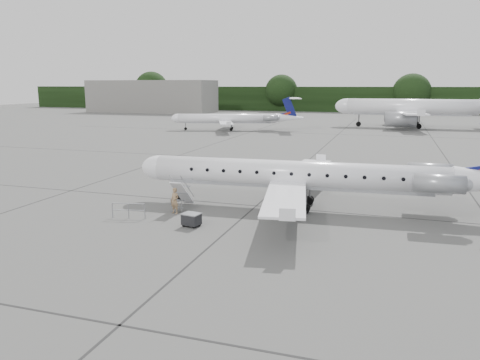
% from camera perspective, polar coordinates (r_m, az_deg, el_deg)
% --- Properties ---
extents(ground, '(320.00, 320.00, 0.00)m').
position_cam_1_polar(ground, '(26.89, 9.49, -7.34)').
color(ground, '#5B5B59').
rests_on(ground, ground).
extents(treeline, '(260.00, 4.00, 8.00)m').
position_cam_1_polar(treeline, '(155.32, 16.93, 9.34)').
color(treeline, black).
rests_on(treeline, ground).
extents(terminal_building, '(40.00, 14.00, 10.00)m').
position_cam_1_polar(terminal_building, '(153.98, -10.69, 9.99)').
color(terminal_building, slate).
rests_on(terminal_building, ground).
extents(main_regional_jet, '(27.39, 20.45, 6.75)m').
position_cam_1_polar(main_regional_jet, '(33.04, 6.79, 2.31)').
color(main_regional_jet, white).
rests_on(main_regional_jet, ground).
extents(airstair, '(0.99, 2.54, 2.12)m').
position_cam_1_polar(airstair, '(33.30, -7.05, -1.69)').
color(airstair, white).
rests_on(airstair, ground).
extents(passenger, '(0.74, 0.58, 1.79)m').
position_cam_1_polar(passenger, '(32.08, -7.96, -2.52)').
color(passenger, '#9B7954').
rests_on(passenger, ground).
extents(safety_railing, '(2.17, 0.54, 1.00)m').
position_cam_1_polar(safety_railing, '(31.62, -13.43, -3.68)').
color(safety_railing, gray).
rests_on(safety_railing, ground).
extents(baggage_cart, '(1.16, 1.00, 0.89)m').
position_cam_1_polar(baggage_cart, '(29.20, -5.95, -4.79)').
color(baggage_cart, black).
rests_on(baggage_cart, ground).
extents(bg_narrowbody, '(32.93, 24.16, 11.58)m').
position_cam_1_polar(bg_narrowbody, '(102.16, 20.17, 9.25)').
color(bg_narrowbody, white).
rests_on(bg_narrowbody, ground).
extents(bg_regional_left, '(27.80, 23.16, 6.30)m').
position_cam_1_polar(bg_regional_left, '(90.57, -1.60, 8.07)').
color(bg_regional_left, white).
rests_on(bg_regional_left, ground).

